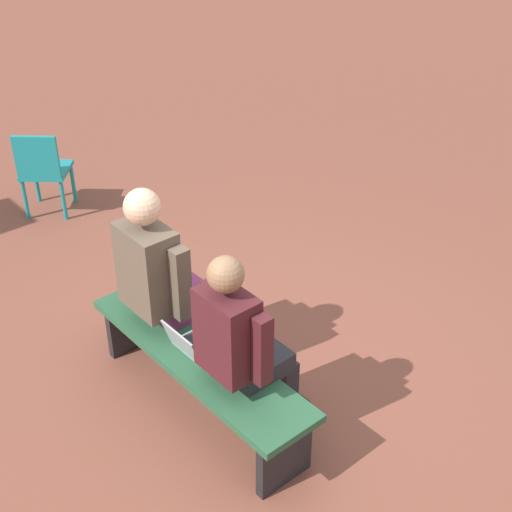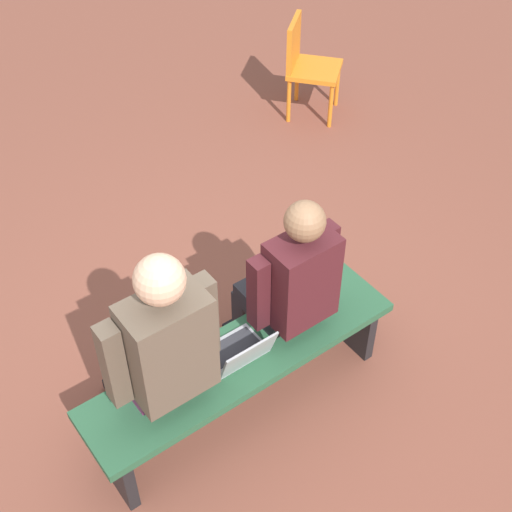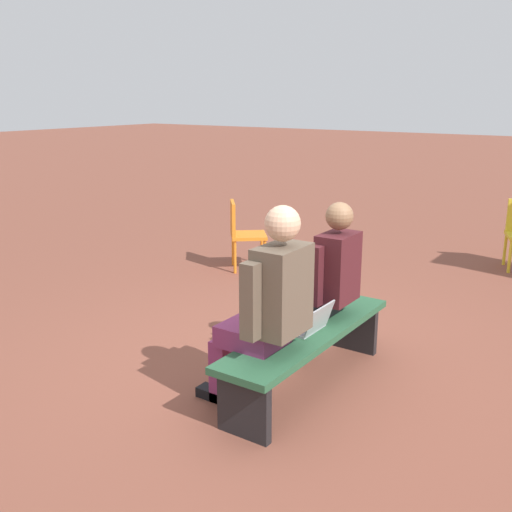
% 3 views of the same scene
% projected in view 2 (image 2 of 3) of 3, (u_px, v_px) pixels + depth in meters
% --- Properties ---
extents(ground_plane, '(60.00, 60.00, 0.00)m').
position_uv_depth(ground_plane, '(227.00, 358.00, 4.31)').
color(ground_plane, brown).
extents(bench, '(1.80, 0.44, 0.45)m').
position_uv_depth(bench, '(242.00, 366.00, 3.82)').
color(bench, '#285638').
rests_on(bench, ground).
extents(person_student, '(0.53, 0.67, 1.33)m').
position_uv_depth(person_student, '(288.00, 284.00, 3.77)').
color(person_student, '#232328').
rests_on(person_student, ground).
extents(person_adult, '(0.59, 0.74, 1.42)m').
position_uv_depth(person_adult, '(158.00, 348.00, 3.40)').
color(person_adult, '#7F2D5B').
rests_on(person_adult, ground).
extents(laptop, '(0.32, 0.29, 0.21)m').
position_uv_depth(laptop, '(239.00, 352.00, 3.70)').
color(laptop, '#9EA0A5').
rests_on(laptop, bench).
extents(plastic_chair_far_right, '(0.59, 0.59, 0.84)m').
position_uv_depth(plastic_chair_far_right, '(306.00, 62.00, 5.97)').
color(plastic_chair_far_right, orange).
rests_on(plastic_chair_far_right, ground).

